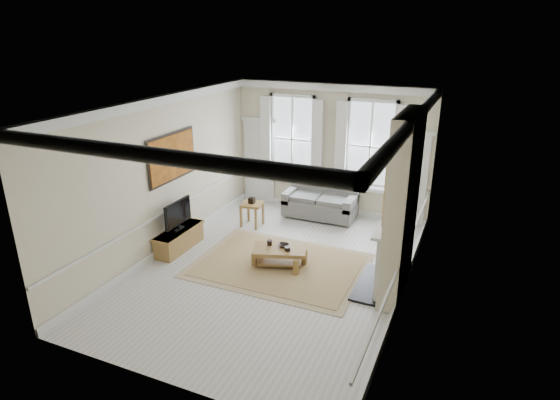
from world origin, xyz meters
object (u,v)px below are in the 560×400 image
at_px(side_table, 252,207).
at_px(coffee_table, 279,251).
at_px(tv_stand, 179,239).
at_px(sofa, 321,204).

height_order(side_table, coffee_table, side_table).
relative_size(coffee_table, tv_stand, 0.92).
bearing_deg(side_table, tv_stand, -116.07).
relative_size(sofa, coffee_table, 1.49).
height_order(sofa, tv_stand, sofa).
distance_m(side_table, coffee_table, 2.23).
bearing_deg(sofa, side_table, -137.85).
bearing_deg(tv_stand, side_table, 63.93).
distance_m(sofa, tv_stand, 3.85).
bearing_deg(coffee_table, tv_stand, 165.14).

